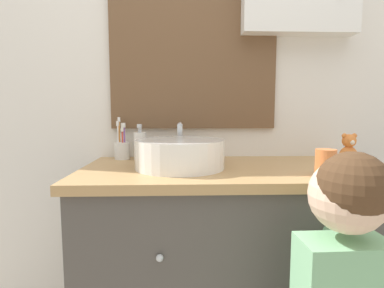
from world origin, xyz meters
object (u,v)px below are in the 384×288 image
Objects in this scene: soap_dispenser at (140,145)px; sink_basin at (180,153)px; toothbrush_holder at (122,149)px; drinking_cup at (326,163)px; teddy_bear at (349,150)px.

sink_basin is at bearing -48.13° from soap_dispenser.
soap_dispenser is (-0.19, 0.21, 0.01)m from sink_basin.
toothbrush_holder is at bearing 139.71° from sink_basin.
sink_basin reaches higher than drinking_cup.
drinking_cup is (0.68, -0.40, -0.02)m from soap_dispenser.
soap_dispenser reaches higher than drinking_cup.
drinking_cup is (0.77, -0.42, -0.00)m from toothbrush_holder.
drinking_cup is at bearing -30.28° from soap_dispenser.
drinking_cup is at bearing -28.81° from toothbrush_holder.
toothbrush_holder is at bearing 168.07° from teddy_bear.
toothbrush_holder reaches higher than teddy_bear.
soap_dispenser is at bearing 131.87° from sink_basin.
teddy_bear is at bearing -11.93° from toothbrush_holder.
sink_basin reaches higher than soap_dispenser.
sink_basin is at bearing -40.29° from toothbrush_holder.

